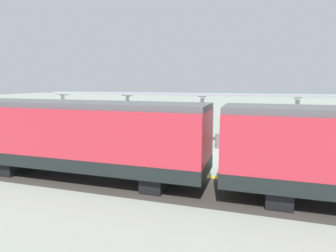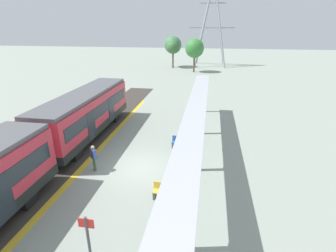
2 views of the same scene
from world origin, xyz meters
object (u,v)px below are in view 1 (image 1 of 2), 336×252
object	(u,v)px
canopy_pillar_third	(202,120)
platform_info_sign	(328,141)
bench_near_end	(244,144)
canopy_pillar_second	(296,124)
canopy_pillar_fourth	(128,117)
bench_far_end	(158,139)
trash_bin	(219,141)
canopy_pillar_fifth	(64,115)
train_far_carriage	(83,138)
passenger_waiting_near_edge	(199,150)

from	to	relation	value
canopy_pillar_third	platform_info_sign	distance (m)	7.85
bench_near_end	platform_info_sign	bearing A→B (deg)	-116.12
canopy_pillar_second	platform_info_sign	distance (m)	3.36
canopy_pillar_fourth	bench_far_end	distance (m)	3.19
canopy_pillar_second	trash_bin	xyz separation A→B (m)	(-0.65, 4.73, -1.27)
canopy_pillar_fifth	bench_near_end	size ratio (longest dim) A/B	2.26
train_far_carriage	canopy_pillar_third	bearing A→B (deg)	-24.28
canopy_pillar_second	canopy_pillar_fifth	distance (m)	17.39
canopy_pillar_third	trash_bin	world-z (taller)	canopy_pillar_third
canopy_pillar_second	canopy_pillar_fourth	size ratio (longest dim) A/B	1.00
trash_bin	platform_info_sign	xyz separation A→B (m)	(-2.47, -5.91, 0.85)
canopy_pillar_fifth	bench_far_end	size ratio (longest dim) A/B	2.25
platform_info_sign	passenger_waiting_near_edge	distance (m)	6.80
canopy_pillar_second	bench_near_end	size ratio (longest dim) A/B	2.26
bench_near_end	bench_far_end	xyz separation A→B (m)	(0.08, 5.83, 0.00)
canopy_pillar_second	platform_info_sign	world-z (taller)	canopy_pillar_second
platform_info_sign	canopy_pillar_fourth	bearing A→B (deg)	76.35
canopy_pillar_second	bench_far_end	xyz separation A→B (m)	(-0.95, 8.90, -1.30)
canopy_pillar_fifth	trash_bin	size ratio (longest dim) A/B	3.62
canopy_pillar_third	canopy_pillar_fourth	size ratio (longest dim) A/B	1.00
canopy_pillar_second	trash_bin	world-z (taller)	canopy_pillar_second
train_far_carriage	canopy_pillar_fifth	distance (m)	11.37
canopy_pillar_second	passenger_waiting_near_edge	xyz separation A→B (m)	(-5.80, 5.06, -0.72)
bench_near_end	platform_info_sign	distance (m)	4.83
trash_bin	canopy_pillar_fifth	bearing A→B (deg)	87.06
canopy_pillar_third	canopy_pillar_fifth	xyz separation A→B (m)	(0.00, 11.39, 0.00)
bench_far_end	passenger_waiting_near_edge	bearing A→B (deg)	-141.62
canopy_pillar_third	bench_far_end	distance (m)	3.31
bench_near_end	canopy_pillar_fourth	bearing A→B (deg)	83.16
passenger_waiting_near_edge	train_far_carriage	bearing A→B (deg)	119.43
bench_far_end	passenger_waiting_near_edge	size ratio (longest dim) A/B	0.93
bench_near_end	bench_far_end	bearing A→B (deg)	89.21
train_far_carriage	canopy_pillar_fourth	bearing A→B (deg)	12.08
canopy_pillar_second	canopy_pillar_fourth	world-z (taller)	same
canopy_pillar_second	passenger_waiting_near_edge	size ratio (longest dim) A/B	2.09
canopy_pillar_fourth	canopy_pillar_second	bearing A→B (deg)	-90.00
canopy_pillar_second	bench_near_end	xyz separation A→B (m)	(-1.03, 3.07, -1.30)
bench_far_end	trash_bin	distance (m)	4.18
bench_near_end	bench_far_end	distance (m)	5.83
bench_near_end	canopy_pillar_second	bearing A→B (deg)	-71.48
canopy_pillar_fifth	bench_far_end	world-z (taller)	canopy_pillar_fifth
bench_far_end	train_far_carriage	bearing A→B (deg)	172.93
bench_near_end	platform_info_sign	xyz separation A→B (m)	(-2.09, -4.26, 0.89)
passenger_waiting_near_edge	bench_near_end	bearing A→B (deg)	-22.59
canopy_pillar_fourth	passenger_waiting_near_edge	distance (m)	8.81
canopy_pillar_fourth	platform_info_sign	world-z (taller)	canopy_pillar_fourth
train_far_carriage	canopy_pillar_fifth	xyz separation A→B (m)	(8.50, 7.55, -0.09)
bench_far_end	canopy_pillar_second	bearing A→B (deg)	-83.91
trash_bin	platform_info_sign	distance (m)	6.47
canopy_pillar_fourth	passenger_waiting_near_edge	size ratio (longest dim) A/B	2.09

